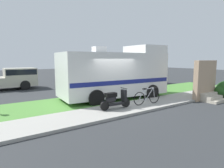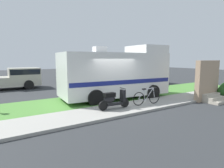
{
  "view_description": "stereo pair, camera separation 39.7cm",
  "coord_description": "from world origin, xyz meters",
  "px_view_note": "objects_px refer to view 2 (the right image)",
  "views": [
    {
      "loc": [
        -6.2,
        -8.36,
        2.49
      ],
      "look_at": [
        -0.03,
        0.3,
        1.1
      ],
      "focal_mm": 30.93,
      "sensor_mm": 36.0,
      "label": 1
    },
    {
      "loc": [
        -5.87,
        -8.59,
        2.49
      ],
      "look_at": [
        -0.03,
        0.3,
        1.1
      ],
      "focal_mm": 30.93,
      "sensor_mm": 36.0,
      "label": 2
    }
  ],
  "objects_px": {
    "bicycle": "(147,97)",
    "motorhome_rv": "(116,73)",
    "bottle_green": "(198,94)",
    "scooter": "(113,100)",
    "pickup_truck_near": "(143,74)",
    "pickup_truck_far": "(13,78)"
  },
  "relations": [
    {
      "from": "motorhome_rv",
      "to": "pickup_truck_near",
      "type": "xyz_separation_m",
      "value": [
        6.41,
        4.59,
        -0.6
      ]
    },
    {
      "from": "scooter",
      "to": "pickup_truck_near",
      "type": "height_order",
      "value": "pickup_truck_near"
    },
    {
      "from": "bicycle",
      "to": "pickup_truck_far",
      "type": "xyz_separation_m",
      "value": [
        -5.08,
        10.61,
        0.42
      ]
    },
    {
      "from": "motorhome_rv",
      "to": "bottle_green",
      "type": "bearing_deg",
      "value": -31.15
    },
    {
      "from": "pickup_truck_far",
      "to": "scooter",
      "type": "bearing_deg",
      "value": -73.36
    },
    {
      "from": "bicycle",
      "to": "scooter",
      "type": "bearing_deg",
      "value": 174.13
    },
    {
      "from": "bicycle",
      "to": "motorhome_rv",
      "type": "bearing_deg",
      "value": 93.58
    },
    {
      "from": "pickup_truck_far",
      "to": "pickup_truck_near",
      "type": "bearing_deg",
      "value": -16.78
    },
    {
      "from": "bicycle",
      "to": "pickup_truck_near",
      "type": "relative_size",
      "value": 0.33
    },
    {
      "from": "motorhome_rv",
      "to": "pickup_truck_near",
      "type": "distance_m",
      "value": 7.91
    },
    {
      "from": "bottle_green",
      "to": "bicycle",
      "type": "bearing_deg",
      "value": 178.28
    },
    {
      "from": "scooter",
      "to": "bicycle",
      "type": "relative_size",
      "value": 0.97
    },
    {
      "from": "motorhome_rv",
      "to": "bottle_green",
      "type": "xyz_separation_m",
      "value": [
        4.52,
        -2.73,
        -1.35
      ]
    },
    {
      "from": "bottle_green",
      "to": "pickup_truck_near",
      "type": "bearing_deg",
      "value": 75.49
    },
    {
      "from": "pickup_truck_near",
      "to": "pickup_truck_far",
      "type": "distance_m",
      "value": 11.84
    },
    {
      "from": "bicycle",
      "to": "pickup_truck_far",
      "type": "relative_size",
      "value": 0.32
    },
    {
      "from": "bicycle",
      "to": "pickup_truck_near",
      "type": "bearing_deg",
      "value": 49.0
    },
    {
      "from": "bicycle",
      "to": "pickup_truck_near",
      "type": "height_order",
      "value": "pickup_truck_near"
    },
    {
      "from": "motorhome_rv",
      "to": "pickup_truck_far",
      "type": "xyz_separation_m",
      "value": [
        -4.92,
        8.01,
        -0.66
      ]
    },
    {
      "from": "motorhome_rv",
      "to": "bicycle",
      "type": "xyz_separation_m",
      "value": [
        0.16,
        -2.6,
        -1.09
      ]
    },
    {
      "from": "scooter",
      "to": "pickup_truck_far",
      "type": "bearing_deg",
      "value": 106.64
    },
    {
      "from": "scooter",
      "to": "bottle_green",
      "type": "distance_m",
      "value": 6.34
    }
  ]
}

